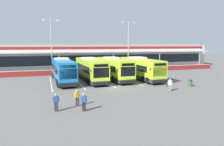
% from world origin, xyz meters
% --- Properties ---
extents(ground_plane, '(200.00, 200.00, 0.00)m').
position_xyz_m(ground_plane, '(0.00, 0.00, 0.00)').
color(ground_plane, '#605E5B').
extents(terminal_building, '(70.00, 13.00, 6.00)m').
position_xyz_m(terminal_building, '(-0.00, 26.91, 3.01)').
color(terminal_building, beige).
rests_on(terminal_building, ground).
extents(red_barrier_wall, '(60.00, 0.40, 1.10)m').
position_xyz_m(red_barrier_wall, '(0.00, 14.50, 0.56)').
color(red_barrier_wall, maroon).
rests_on(red_barrier_wall, ground).
extents(coach_bus_leftmost, '(3.28, 12.24, 3.78)m').
position_xyz_m(coach_bus_leftmost, '(-6.48, 6.74, 1.79)').
color(coach_bus_leftmost, '#1972B7').
rests_on(coach_bus_leftmost, ground).
extents(coach_bus_left_centre, '(3.28, 12.24, 3.78)m').
position_xyz_m(coach_bus_left_centre, '(-2.03, 6.53, 1.79)').
color(coach_bus_left_centre, '#B7DB2D').
rests_on(coach_bus_left_centre, ground).
extents(coach_bus_centre, '(3.28, 12.24, 3.78)m').
position_xyz_m(coach_bus_centre, '(1.99, 6.64, 1.79)').
color(coach_bus_centre, '#B7DB2D').
rests_on(coach_bus_centre, ground).
extents(coach_bus_right_centre, '(3.28, 12.24, 3.78)m').
position_xyz_m(coach_bus_right_centre, '(6.53, 5.42, 1.79)').
color(coach_bus_right_centre, '#B7DB2D').
rests_on(coach_bus_right_centre, ground).
extents(bay_stripe_far_west, '(0.14, 13.00, 0.01)m').
position_xyz_m(bay_stripe_far_west, '(-8.40, 6.00, 0.00)').
color(bay_stripe_far_west, silver).
rests_on(bay_stripe_far_west, ground).
extents(bay_stripe_west, '(0.14, 13.00, 0.01)m').
position_xyz_m(bay_stripe_west, '(-4.20, 6.00, 0.00)').
color(bay_stripe_west, silver).
rests_on(bay_stripe_west, ground).
extents(bay_stripe_mid_west, '(0.14, 13.00, 0.01)m').
position_xyz_m(bay_stripe_mid_west, '(0.00, 6.00, 0.00)').
color(bay_stripe_mid_west, silver).
rests_on(bay_stripe_mid_west, ground).
extents(bay_stripe_centre, '(0.14, 13.00, 0.01)m').
position_xyz_m(bay_stripe_centre, '(4.20, 6.00, 0.00)').
color(bay_stripe_centre, silver).
rests_on(bay_stripe_centre, ground).
extents(bay_stripe_mid_east, '(0.14, 13.00, 0.01)m').
position_xyz_m(bay_stripe_mid_east, '(8.40, 6.00, 0.00)').
color(bay_stripe_mid_east, silver).
rests_on(bay_stripe_mid_east, ground).
extents(pedestrian_with_handbag, '(0.61, 0.53, 1.62)m').
position_xyz_m(pedestrian_with_handbag, '(5.90, -4.41, 0.86)').
color(pedestrian_with_handbag, slate).
rests_on(pedestrian_with_handbag, ground).
extents(pedestrian_in_dark_coat, '(0.54, 0.33, 1.62)m').
position_xyz_m(pedestrian_in_dark_coat, '(-5.98, -8.98, 0.87)').
color(pedestrian_in_dark_coat, black).
rests_on(pedestrian_in_dark_coat, ground).
extents(pedestrian_child, '(0.54, 0.29, 1.62)m').
position_xyz_m(pedestrian_child, '(-8.35, -8.28, 0.87)').
color(pedestrian_child, '#33333D').
rests_on(pedestrian_child, ground).
extents(pedestrian_near_bin, '(0.54, 0.31, 1.62)m').
position_xyz_m(pedestrian_near_bin, '(-6.33, -7.24, 0.87)').
color(pedestrian_near_bin, '#4C4238').
rests_on(pedestrian_near_bin, ground).
extents(lamp_post_west, '(3.24, 0.28, 11.00)m').
position_xyz_m(lamp_post_west, '(-7.76, 17.26, 6.29)').
color(lamp_post_west, '#9E9EA3').
rests_on(lamp_post_west, ground).
extents(lamp_post_centre, '(3.24, 0.28, 11.00)m').
position_xyz_m(lamp_post_centre, '(8.73, 16.25, 6.29)').
color(lamp_post_centre, '#9E9EA3').
rests_on(lamp_post_centre, ground).
extents(litter_bin, '(0.54, 0.54, 0.93)m').
position_xyz_m(litter_bin, '(10.47, -2.70, 0.47)').
color(litter_bin, '#2D5133').
rests_on(litter_bin, ground).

